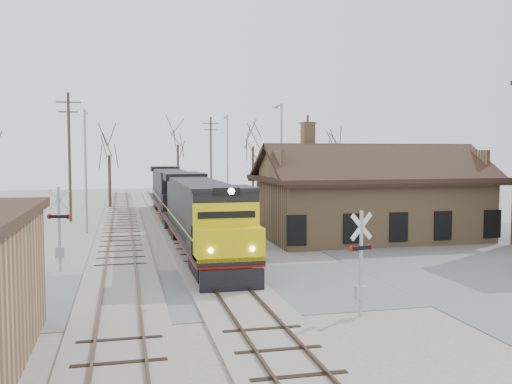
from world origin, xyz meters
TOP-DOWN VIEW (x-y plane):
  - ground at (0.00, 0.00)m, footprint 140.00×140.00m
  - road at (0.00, 0.00)m, footprint 60.00×9.00m
  - track_main at (0.00, 15.00)m, footprint 3.40×90.00m
  - track_siding at (-4.50, 15.00)m, footprint 3.40×90.00m
  - depot at (11.99, 12.00)m, footprint 15.20×9.31m
  - locomotive_lead at (0.00, 8.36)m, footprint 2.92×19.56m
  - locomotive_trailing at (0.00, 28.20)m, footprint 2.92×19.56m
  - crossbuck_near at (3.88, -4.94)m, footprint 1.05×0.42m
  - crossbuck_far at (-7.40, 5.58)m, footprint 1.17×0.36m
  - streetlight_a at (-6.92, 19.32)m, footprint 0.25×2.04m
  - streetlight_b at (7.82, 19.62)m, footprint 0.25×2.04m
  - streetlight_c at (6.64, 36.63)m, footprint 0.25×2.04m
  - utility_pole_a at (-8.64, 26.45)m, footprint 2.00×0.24m
  - utility_pole_b at (6.50, 47.28)m, footprint 2.00×0.24m
  - utility_pole_c at (13.55, 30.25)m, footprint 2.00×0.24m
  - tree_b at (-5.66, 38.08)m, footprint 3.69×3.69m
  - tree_c at (2.66, 50.33)m, footprint 4.55×4.55m
  - tree_d at (10.68, 41.92)m, footprint 4.36×4.36m
  - tree_e at (18.28, 35.08)m, footprint 3.52×3.52m

SIDE VIEW (x-z plane):
  - ground at x=0.00m, z-range 0.00..0.00m
  - road at x=0.00m, z-range 0.00..0.03m
  - track_main at x=0.00m, z-range -0.05..0.19m
  - track_siding at x=-4.50m, z-range -0.05..0.19m
  - crossbuck_near at x=3.88m, z-range -0.10..3.69m
  - crossbuck_far at x=-7.40m, z-range -0.13..4.03m
  - locomotive_trailing at x=0.00m, z-range 0.23..4.33m
  - locomotive_lead at x=0.00m, z-range 0.11..4.45m
  - depot at x=11.99m, z-range -1.54..6.36m
  - utility_pole_c at x=13.55m, z-range 0.22..9.73m
  - streetlight_a at x=-6.92m, z-range 0.54..9.46m
  - utility_pole_b at x=6.50m, z-range 0.23..10.48m
  - streetlight_b at x=7.82m, z-range 0.54..10.19m
  - streetlight_c at x=6.64m, z-range 0.54..10.32m
  - utility_pole_a at x=-8.64m, z-range 0.23..11.03m
  - tree_e at x=18.28m, z-range 1.82..10.45m
  - tree_b at x=-5.66m, z-range 1.91..10.95m
  - tree_d at x=10.68m, z-range 2.26..12.94m
  - tree_c at x=2.66m, z-range 2.37..13.52m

